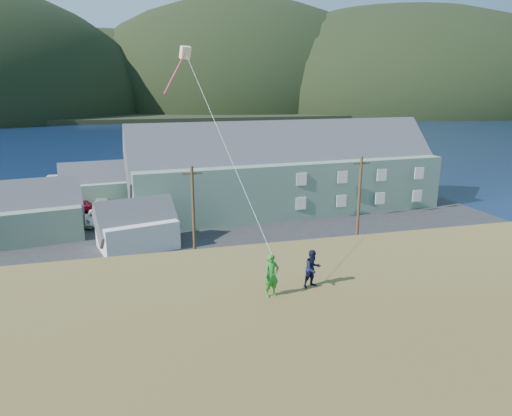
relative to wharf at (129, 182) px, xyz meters
The scene contains 15 objects.
ground 40.45m from the wharf, 81.47° to the right, with size 900.00×900.00×0.00m, color #0A1638.
grass_strip 42.43m from the wharf, 81.87° to the right, with size 110.00×8.00×0.10m, color #4C3D19.
waterfront_lot 23.77m from the wharf, 75.38° to the right, with size 72.00×36.00×0.12m, color #28282B.
wharf is the anchor object (origin of this frame).
far_shore 290.06m from the wharf, 88.81° to the left, with size 900.00×320.00×2.00m, color black.
far_hills 242.97m from the wharf, 80.14° to the left, with size 760.00×265.00×143.00m.
lodge 28.73m from the wharf, 47.78° to the right, with size 38.48×13.35×13.29m.
shed_palegreen_near 27.18m from the wharf, 110.20° to the right, with size 10.93×7.91×7.29m.
shed_white 31.08m from the wharf, 88.21° to the right, with size 8.23×6.47×5.77m.
shed_palegreen_far 13.08m from the wharf, 104.41° to the right, with size 10.83×6.94×6.89m.
utility_poles 38.91m from the wharf, 84.56° to the right, with size 33.52×0.24×9.52m.
parked_cars 18.97m from the wharf, 96.42° to the right, with size 26.54×12.85×1.56m.
kite_flyer_green 59.17m from the wharf, 84.20° to the right, with size 0.60×0.40×1.65m, color #238226.
kite_flyer_navy 58.98m from the wharf, 82.41° to the right, with size 0.73×0.57×1.51m, color #131534.
kite_rig 54.21m from the wharf, 85.86° to the right, with size 1.70×3.75×10.44m.
Camera 1 is at (-4.68, -33.51, 14.80)m, focal length 32.00 mm.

